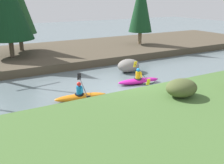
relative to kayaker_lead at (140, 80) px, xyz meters
The scene contains 10 objects.
ground_plane 1.82m from the kayaker_lead, 149.79° to the right, with size 90.00×90.00×0.00m, color slate.
riverbank_near 6.77m from the kayaker_lead, 103.37° to the right, with size 44.00×7.83×0.89m.
riverbank_far 10.09m from the kayaker_lead, 98.92° to the left, with size 44.00×10.09×0.60m.
conifer_tree_centre 11.81m from the kayaker_lead, 123.06° to the left, with size 3.69×3.69×6.75m.
conifer_tree_mid_right 13.20m from the kayaker_lead, 112.40° to the left, with size 2.88×2.88×6.39m.
conifer_tree_right 11.89m from the kayaker_lead, 54.73° to the left, with size 2.32×2.32×6.65m.
shrub_clump_nearest 4.86m from the kayaker_lead, 103.40° to the right, with size 1.48×1.23×0.80m.
kayaker_lead is the anchor object (origin of this frame).
kayaker_middle 4.39m from the kayaker_lead, behind, with size 2.79×2.06×1.20m.
boulder_midstream 2.73m from the kayaker_lead, 72.41° to the left, with size 1.66×1.30×0.94m.
Camera 1 is at (-7.70, -11.72, 5.14)m, focal length 42.00 mm.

